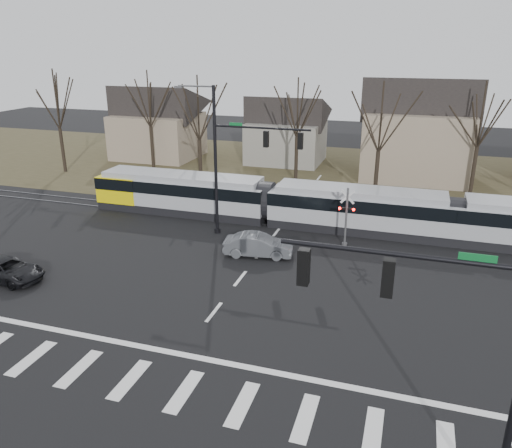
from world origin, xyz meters
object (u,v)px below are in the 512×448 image
(tram, at_px, (356,208))
(suv, at_px, (7,270))
(sedan, at_px, (258,245))
(rail_crossing_signal, at_px, (346,219))

(tram, relative_size, suv, 8.88)
(tram, relative_size, sedan, 9.05)
(tram, distance_m, rail_crossing_signal, 3.23)
(tram, bearing_deg, suv, -141.77)
(tram, xyz_separation_m, sedan, (-5.30, -6.53, -0.98))
(tram, xyz_separation_m, suv, (-17.91, -14.11, -1.08))
(sedan, xyz_separation_m, rail_crossing_signal, (5.00, 3.33, 1.17))
(tram, height_order, suv, tram)
(suv, height_order, rail_crossing_signal, rail_crossing_signal)
(sedan, bearing_deg, suv, 111.61)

